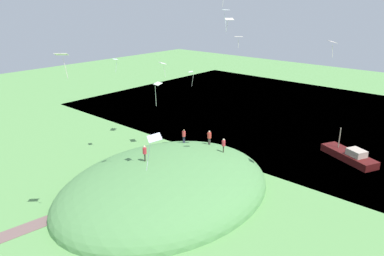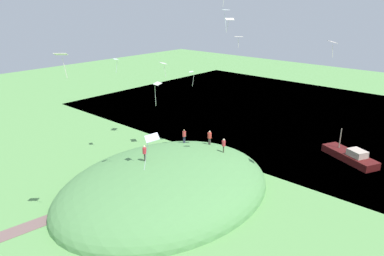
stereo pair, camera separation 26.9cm
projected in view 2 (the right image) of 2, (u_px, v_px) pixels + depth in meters
ground_plane at (211, 171)px, 43.07m from camera, size 160.00×160.00×0.00m
lake_water at (313, 118)px, 62.84m from camera, size 48.53×80.00×0.40m
grass_hill at (166, 190)px, 38.84m from camera, size 24.92×19.35×6.73m
dirt_path at (16, 231)px, 31.81m from camera, size 11.49×3.16×0.04m
boat_on_lake at (350, 156)px, 45.72m from camera, size 5.31×7.72×3.61m
person_with_child at (144, 151)px, 37.50m from camera, size 0.56×0.56×1.71m
person_on_hilltop at (184, 134)px, 43.90m from camera, size 0.52×0.52×1.69m
person_walking_path at (210, 136)px, 43.79m from camera, size 0.49×0.49×1.75m
person_near_shore at (184, 135)px, 47.90m from camera, size 0.55×0.55×1.63m
person_watching_kites at (224, 144)px, 41.23m from camera, size 0.56×0.56×1.66m
kite_1 at (163, 64)px, 44.77m from camera, size 1.12×1.26×1.80m
kite_4 at (192, 73)px, 47.18m from camera, size 0.94×0.92×2.02m
kite_5 at (230, 20)px, 42.36m from camera, size 1.17×1.14×1.65m
kite_6 at (239, 37)px, 36.16m from camera, size 0.95×0.98×1.09m
kite_7 at (226, 11)px, 35.35m from camera, size 1.08×0.93×2.04m
kite_10 at (61, 56)px, 26.94m from camera, size 1.12×1.11×1.93m
kite_11 at (116, 60)px, 43.09m from camera, size 0.75×0.86×1.63m
kite_13 at (332, 42)px, 32.94m from camera, size 1.23×1.17×1.50m
kite_14 at (157, 86)px, 33.09m from camera, size 0.67×0.88×2.27m
kite_15 at (151, 139)px, 19.82m from camera, size 1.21×1.29×2.02m
mooring_post at (255, 167)px, 42.82m from camera, size 0.14×0.14×1.19m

